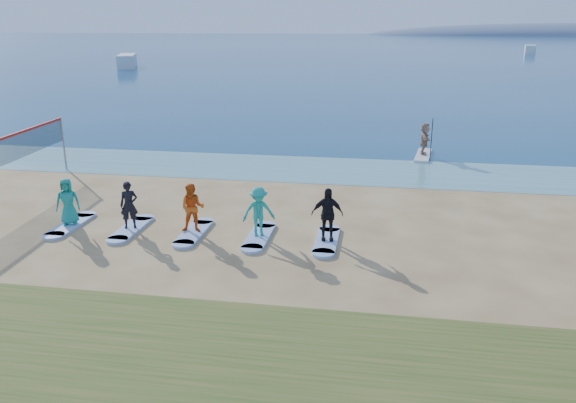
% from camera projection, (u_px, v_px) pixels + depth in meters
% --- Properties ---
extents(ground, '(600.00, 600.00, 0.00)m').
position_uv_depth(ground, '(233.00, 254.00, 17.03)').
color(ground, tan).
rests_on(ground, ground).
extents(shallow_water, '(600.00, 600.00, 0.00)m').
position_uv_depth(shallow_water, '(289.00, 168.00, 26.89)').
color(shallow_water, teal).
rests_on(shallow_water, ground).
extents(ocean, '(600.00, 600.00, 0.00)m').
position_uv_depth(ocean, '(371.00, 45.00, 167.24)').
color(ocean, navy).
rests_on(ocean, ground).
extents(island_ridge, '(220.00, 56.00, 18.00)m').
position_uv_depth(island_ridge, '(567.00, 35.00, 283.78)').
color(island_ridge, slate).
rests_on(island_ridge, ground).
extents(volleyball_net, '(0.71, 9.07, 2.50)m').
position_uv_depth(volleyball_net, '(6.00, 151.00, 21.89)').
color(volleyball_net, gray).
rests_on(volleyball_net, ground).
extents(paddleboard, '(1.10, 3.07, 0.12)m').
position_uv_depth(paddleboard, '(423.00, 155.00, 29.24)').
color(paddleboard, silver).
rests_on(paddleboard, ground).
extents(paddleboarder, '(0.52, 1.53, 1.63)m').
position_uv_depth(paddleboarder, '(424.00, 139.00, 28.97)').
color(paddleboarder, tan).
rests_on(paddleboarder, paddleboard).
extents(boat_offshore_a, '(5.29, 9.05, 1.91)m').
position_uv_depth(boat_offshore_a, '(128.00, 67.00, 85.62)').
color(boat_offshore_a, silver).
rests_on(boat_offshore_a, ground).
extents(boat_offshore_b, '(3.14, 5.96, 1.77)m').
position_uv_depth(boat_offshore_b, '(530.00, 53.00, 122.34)').
color(boat_offshore_b, silver).
rests_on(boat_offshore_b, ground).
extents(surfboard_0, '(0.70, 2.20, 0.09)m').
position_uv_depth(surfboard_0, '(71.00, 225.00, 19.29)').
color(surfboard_0, '#97B7EB').
rests_on(surfboard_0, ground).
extents(student_0, '(0.91, 0.75, 1.61)m').
position_uv_depth(student_0, '(68.00, 202.00, 19.03)').
color(student_0, teal).
rests_on(student_0, surfboard_0).
extents(surfboard_1, '(0.70, 2.20, 0.09)m').
position_uv_depth(surfboard_1, '(131.00, 229.00, 18.95)').
color(surfboard_1, '#97B7EB').
rests_on(surfboard_1, ground).
extents(student_1, '(0.68, 0.55, 1.60)m').
position_uv_depth(student_1, '(129.00, 205.00, 18.69)').
color(student_1, black).
rests_on(student_1, surfboard_1).
extents(surfboard_2, '(0.70, 2.20, 0.09)m').
position_uv_depth(surfboard_2, '(194.00, 233.00, 18.60)').
color(surfboard_2, '#97B7EB').
rests_on(surfboard_2, ground).
extents(student_2, '(0.89, 0.74, 1.63)m').
position_uv_depth(student_2, '(193.00, 208.00, 18.34)').
color(student_2, '#DA5916').
rests_on(student_2, surfboard_2).
extents(surfboard_3, '(0.70, 2.20, 0.09)m').
position_uv_depth(surfboard_3, '(259.00, 237.00, 18.25)').
color(surfboard_3, '#97B7EB').
rests_on(surfboard_3, ground).
extents(student_3, '(1.20, 0.97, 1.63)m').
position_uv_depth(student_3, '(259.00, 212.00, 17.99)').
color(student_3, teal).
rests_on(student_3, surfboard_3).
extents(surfboard_4, '(0.70, 2.20, 0.09)m').
position_uv_depth(surfboard_4, '(327.00, 241.00, 17.91)').
color(surfboard_4, '#97B7EB').
rests_on(surfboard_4, ground).
extents(student_4, '(1.04, 0.54, 1.71)m').
position_uv_depth(student_4, '(327.00, 214.00, 17.63)').
color(student_4, black).
rests_on(student_4, surfboard_4).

